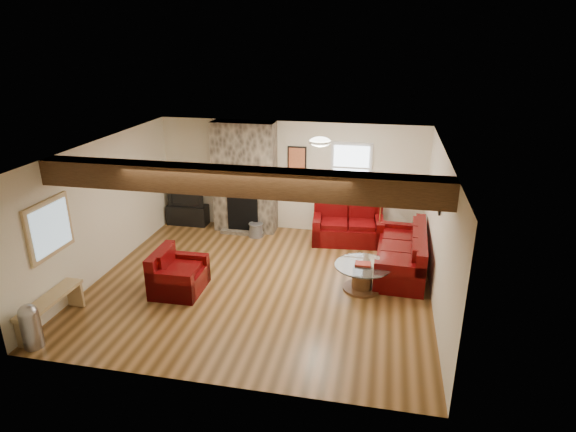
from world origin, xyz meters
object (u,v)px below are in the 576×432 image
sofa_three (401,251)px  armchair_red (179,271)px  coffee_table (362,277)px  loveseat (348,225)px  tv_cabinet (188,215)px  floor_lamp (382,191)px  television (187,195)px

sofa_three → armchair_red: sofa_three is taller
coffee_table → loveseat: bearing=101.9°
coffee_table → tv_cabinet: 4.88m
coffee_table → floor_lamp: (0.23, 1.94, 1.00)m
armchair_red → floor_lamp: size_ratio=0.64×
floor_lamp → television: bearing=174.4°
sofa_three → coffee_table: size_ratio=2.12×
armchair_red → floor_lamp: floor_lamp is taller
sofa_three → floor_lamp: (-0.44, 1.03, 0.84)m
floor_lamp → coffee_table: bearing=-96.8°
armchair_red → sofa_three: bearing=-68.5°
coffee_table → tv_cabinet: coffee_table is taller
sofa_three → tv_cabinet: bearing=-104.2°
loveseat → television: 3.85m
loveseat → armchair_red: size_ratio=1.61×
sofa_three → tv_cabinet: size_ratio=2.22×
sofa_three → television: 5.15m
loveseat → tv_cabinet: (-3.82, 0.30, -0.16)m
loveseat → floor_lamp: 1.09m
tv_cabinet → floor_lamp: bearing=-5.6°
coffee_table → tv_cabinet: size_ratio=1.05×
coffee_table → tv_cabinet: bearing=150.8°
television → coffee_table: bearing=-29.2°
television → loveseat: bearing=-4.5°
loveseat → tv_cabinet: 3.84m
sofa_three → floor_lamp: floor_lamp is taller
tv_cabinet → floor_lamp: 4.62m
sofa_three → coffee_table: (-0.67, -0.91, -0.16)m
sofa_three → tv_cabinet: sofa_three is taller
armchair_red → tv_cabinet: armchair_red is taller
loveseat → armchair_red: bearing=-140.0°
coffee_table → sofa_three: bearing=53.5°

